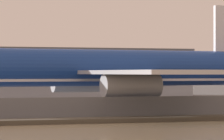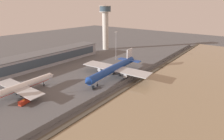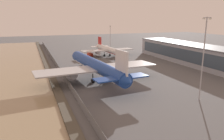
{
  "view_description": "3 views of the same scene",
  "coord_description": "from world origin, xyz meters",
  "px_view_note": "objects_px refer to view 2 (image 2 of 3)",
  "views": [
    {
      "loc": [
        -21.56,
        -88.84,
        5.34
      ],
      "look_at": [
        4.73,
        -2.4,
        5.78
      ],
      "focal_mm": 105.0,
      "sensor_mm": 36.0,
      "label": 1
    },
    {
      "loc": [
        -86.14,
        -71.73,
        45.56
      ],
      "look_at": [
        4.83,
        0.14,
        3.35
      ],
      "focal_mm": 28.0,
      "sensor_mm": 36.0,
      "label": 2
    },
    {
      "loc": [
        86.69,
        -28.42,
        25.09
      ],
      "look_at": [
        1.97,
        3.75,
        3.49
      ],
      "focal_mm": 35.0,
      "sensor_mm": 36.0,
      "label": 3
    }
  ],
  "objects_px": {
    "passenger_jet_white_red": "(21,87)",
    "apron_light_mast_apron_west": "(116,44)",
    "ops_van": "(24,102)",
    "control_tower": "(105,24)",
    "cargo_jet_blue": "(114,68)",
    "baggage_tug": "(93,87)"
  },
  "relations": [
    {
      "from": "passenger_jet_white_red",
      "to": "control_tower",
      "type": "relative_size",
      "value": 0.85
    },
    {
      "from": "passenger_jet_white_red",
      "to": "apron_light_mast_apron_west",
      "type": "distance_m",
      "value": 85.69
    },
    {
      "from": "passenger_jet_white_red",
      "to": "baggage_tug",
      "type": "distance_m",
      "value": 39.15
    },
    {
      "from": "control_tower",
      "to": "passenger_jet_white_red",
      "type": "bearing_deg",
      "value": -163.01
    },
    {
      "from": "passenger_jet_white_red",
      "to": "baggage_tug",
      "type": "xyz_separation_m",
      "value": [
        29.21,
        -25.81,
        -3.76
      ]
    },
    {
      "from": "cargo_jet_blue",
      "to": "ops_van",
      "type": "xyz_separation_m",
      "value": [
        -56.71,
        12.62,
        -4.58
      ]
    },
    {
      "from": "ops_van",
      "to": "passenger_jet_white_red",
      "type": "bearing_deg",
      "value": 67.21
    },
    {
      "from": "ops_van",
      "to": "control_tower",
      "type": "relative_size",
      "value": 0.11
    },
    {
      "from": "passenger_jet_white_red",
      "to": "ops_van",
      "type": "distance_m",
      "value": 12.72
    },
    {
      "from": "control_tower",
      "to": "baggage_tug",
      "type": "bearing_deg",
      "value": -143.93
    },
    {
      "from": "cargo_jet_blue",
      "to": "ops_van",
      "type": "distance_m",
      "value": 58.28
    },
    {
      "from": "passenger_jet_white_red",
      "to": "control_tower",
      "type": "height_order",
      "value": "control_tower"
    },
    {
      "from": "baggage_tug",
      "to": "apron_light_mast_apron_west",
      "type": "bearing_deg",
      "value": 24.54
    },
    {
      "from": "ops_van",
      "to": "control_tower",
      "type": "distance_m",
      "value": 127.46
    },
    {
      "from": "apron_light_mast_apron_west",
      "to": "cargo_jet_blue",
      "type": "bearing_deg",
      "value": -144.5
    },
    {
      "from": "cargo_jet_blue",
      "to": "passenger_jet_white_red",
      "type": "xyz_separation_m",
      "value": [
        -51.95,
        23.95,
        -1.29
      ]
    },
    {
      "from": "control_tower",
      "to": "apron_light_mast_apron_west",
      "type": "bearing_deg",
      "value": -127.37
    },
    {
      "from": "passenger_jet_white_red",
      "to": "apron_light_mast_apron_west",
      "type": "bearing_deg",
      "value": -0.17
    },
    {
      "from": "cargo_jet_blue",
      "to": "baggage_tug",
      "type": "relative_size",
      "value": 16.23
    },
    {
      "from": "passenger_jet_white_red",
      "to": "control_tower",
      "type": "xyz_separation_m",
      "value": [
        111.34,
        34.01,
        23.34
      ]
    },
    {
      "from": "cargo_jet_blue",
      "to": "apron_light_mast_apron_west",
      "type": "xyz_separation_m",
      "value": [
        33.21,
        23.69,
        8.19
      ]
    },
    {
      "from": "baggage_tug",
      "to": "control_tower",
      "type": "xyz_separation_m",
      "value": [
        82.14,
        59.82,
        27.1
      ]
    }
  ]
}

